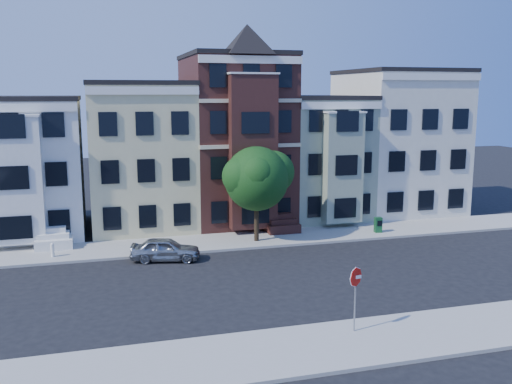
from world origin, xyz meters
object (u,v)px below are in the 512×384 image
object	(u,v)px
newspaper_box	(378,225)
street_tree	(257,183)
stop_sign	(355,295)
fire_hydrant	(53,251)
parked_car	(165,249)

from	to	relation	value
newspaper_box	street_tree	bearing A→B (deg)	-173.07
newspaper_box	stop_sign	size ratio (longest dim) A/B	0.34
fire_hydrant	newspaper_box	bearing A→B (deg)	0.34
street_tree	fire_hydrant	distance (m)	12.83
parked_car	newspaper_box	size ratio (longest dim) A/B	3.83
street_tree	newspaper_box	size ratio (longest dim) A/B	7.26
newspaper_box	fire_hydrant	distance (m)	20.92
street_tree	fire_hydrant	bearing A→B (deg)	-178.81
street_tree	parked_car	size ratio (longest dim) A/B	1.90
parked_car	stop_sign	distance (m)	13.67
parked_car	stop_sign	world-z (taller)	stop_sign
street_tree	newspaper_box	world-z (taller)	street_tree
newspaper_box	stop_sign	world-z (taller)	stop_sign
parked_car	fire_hydrant	bearing A→B (deg)	85.24
newspaper_box	fire_hydrant	world-z (taller)	newspaper_box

